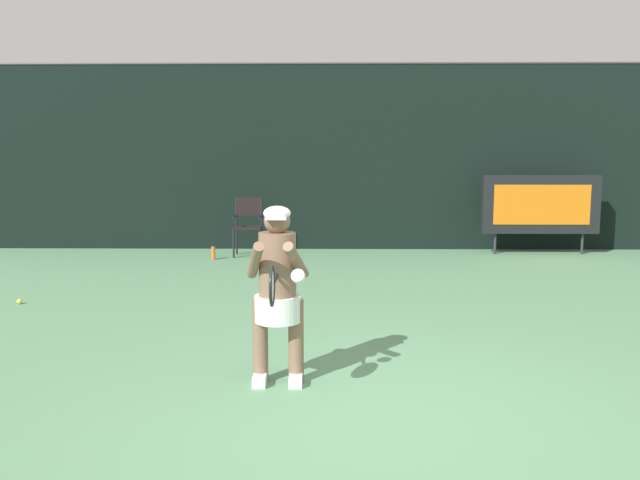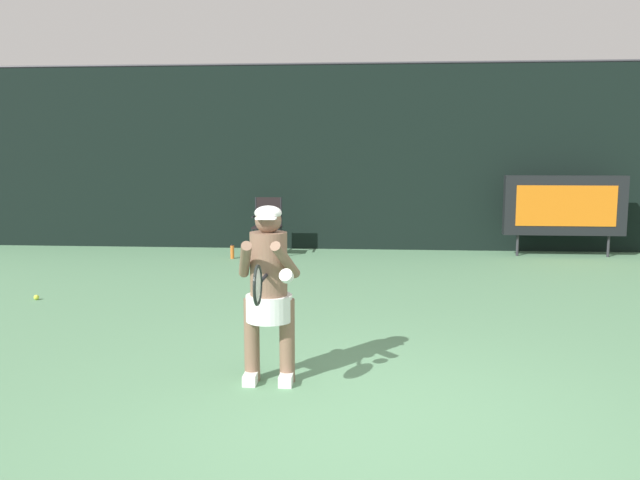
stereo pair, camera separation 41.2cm
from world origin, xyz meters
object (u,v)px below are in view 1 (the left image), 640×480
(umpire_chair, at_px, (248,223))
(tennis_racket, at_px, (272,285))
(tennis_ball_loose, at_px, (20,301))
(tennis_player, at_px, (278,287))
(water_bottle, at_px, (213,253))
(scoreboard, at_px, (540,204))

(umpire_chair, distance_m, tennis_racket, 7.43)
(tennis_ball_loose, bearing_deg, tennis_player, -38.55)
(umpire_chair, relative_size, water_bottle, 4.08)
(scoreboard, relative_size, tennis_player, 1.47)
(scoreboard, xyz_separation_m, water_bottle, (-6.08, -0.74, -0.82))
(umpire_chair, xyz_separation_m, tennis_ball_loose, (-2.44, -4.00, -0.58))
(umpire_chair, height_order, water_bottle, umpire_chair)
(tennis_player, bearing_deg, umpire_chair, 99.10)
(water_bottle, height_order, tennis_ball_loose, water_bottle)
(scoreboard, relative_size, tennis_racket, 3.65)
(tennis_ball_loose, bearing_deg, scoreboard, 28.22)
(umpire_chair, relative_size, tennis_player, 0.72)
(scoreboard, distance_m, tennis_racket, 8.78)
(scoreboard, height_order, umpire_chair, scoreboard)
(umpire_chair, bearing_deg, tennis_racket, -81.52)
(scoreboard, xyz_separation_m, tennis_ball_loose, (-7.94, -4.26, -0.91))
(tennis_ball_loose, bearing_deg, tennis_racket, -43.37)
(tennis_player, relative_size, tennis_racket, 2.48)
(scoreboard, bearing_deg, water_bottle, -173.03)
(tennis_player, distance_m, tennis_ball_loose, 4.58)
(tennis_racket, bearing_deg, tennis_ball_loose, 141.64)
(tennis_player, bearing_deg, scoreboard, 58.08)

